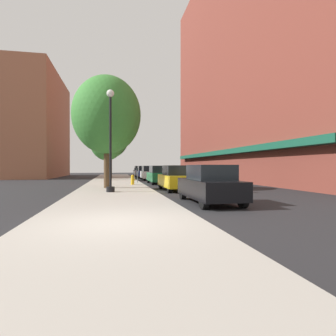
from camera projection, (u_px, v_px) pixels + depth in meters
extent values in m
plane|color=#232326|center=(158.00, 183.00, 25.69)|extent=(90.00, 90.00, 0.00)
cube|color=#A8A399|center=(114.00, 183.00, 25.90)|extent=(4.80, 50.00, 0.12)
cube|color=brown|center=(247.00, 57.00, 31.65)|extent=(6.00, 40.00, 28.37)
cube|color=#144C38|center=(220.00, 153.00, 31.07)|extent=(0.90, 34.00, 0.50)
cube|color=#9E6047|center=(39.00, 126.00, 41.39)|extent=(6.00, 18.00, 15.15)
cube|color=#144C38|center=(15.00, 156.00, 40.77)|extent=(0.90, 15.30, 0.50)
cylinder|color=black|center=(111.00, 189.00, 15.93)|extent=(0.48, 0.48, 0.30)
cylinder|color=black|center=(110.00, 142.00, 15.91)|extent=(0.14, 0.14, 5.20)
sphere|color=silver|center=(110.00, 93.00, 15.90)|extent=(0.44, 0.44, 0.44)
cylinder|color=gold|center=(133.00, 181.00, 22.30)|extent=(0.26, 0.26, 0.62)
sphere|color=gold|center=(133.00, 176.00, 22.30)|extent=(0.24, 0.24, 0.24)
cylinder|color=gold|center=(134.00, 180.00, 22.33)|extent=(0.12, 0.10, 0.10)
cylinder|color=slate|center=(137.00, 177.00, 25.11)|extent=(0.06, 0.06, 1.05)
cube|color=#33383D|center=(137.00, 170.00, 25.11)|extent=(0.14, 0.09, 0.26)
cylinder|color=slate|center=(135.00, 176.00, 28.19)|extent=(0.06, 0.06, 1.05)
cube|color=#33383D|center=(135.00, 169.00, 28.19)|extent=(0.14, 0.09, 0.26)
cylinder|color=#4C3823|center=(107.00, 167.00, 30.23)|extent=(0.40, 0.40, 2.85)
ellipsoid|color=#387F33|center=(107.00, 141.00, 30.21)|extent=(3.67, 3.67, 4.22)
cylinder|color=#422D1E|center=(110.00, 164.00, 34.84)|extent=(0.40, 0.40, 3.48)
ellipsoid|color=#387F33|center=(110.00, 137.00, 34.82)|extent=(4.64, 4.64, 5.34)
cylinder|color=#4C3823|center=(107.00, 164.00, 18.99)|extent=(0.40, 0.40, 3.27)
ellipsoid|color=#387F33|center=(107.00, 115.00, 18.97)|extent=(4.67, 4.67, 5.36)
cylinder|color=black|center=(183.00, 193.00, 13.37)|extent=(0.22, 0.64, 0.64)
cylinder|color=black|center=(213.00, 192.00, 13.67)|extent=(0.22, 0.64, 0.64)
cylinder|color=black|center=(204.00, 201.00, 10.23)|extent=(0.22, 0.64, 0.64)
cylinder|color=black|center=(243.00, 200.00, 10.53)|extent=(0.22, 0.64, 0.64)
cube|color=black|center=(209.00, 188.00, 11.95)|extent=(1.80, 4.30, 0.76)
cube|color=black|center=(211.00, 172.00, 11.80)|extent=(1.56, 2.20, 0.64)
cylinder|color=black|center=(161.00, 184.00, 19.70)|extent=(0.22, 0.64, 0.64)
cylinder|color=black|center=(182.00, 184.00, 20.00)|extent=(0.22, 0.64, 0.64)
cylinder|color=black|center=(169.00, 188.00, 16.56)|extent=(0.22, 0.64, 0.64)
cylinder|color=black|center=(194.00, 187.00, 16.86)|extent=(0.22, 0.64, 0.64)
cube|color=gold|center=(176.00, 181.00, 18.28)|extent=(1.80, 4.30, 0.76)
cube|color=black|center=(177.00, 170.00, 18.13)|extent=(1.56, 2.20, 0.64)
cylinder|color=black|center=(148.00, 180.00, 26.66)|extent=(0.22, 0.64, 0.64)
cylinder|color=black|center=(164.00, 179.00, 26.96)|extent=(0.22, 0.64, 0.64)
cylinder|color=black|center=(153.00, 181.00, 23.52)|extent=(0.22, 0.64, 0.64)
cylinder|color=black|center=(171.00, 181.00, 23.82)|extent=(0.22, 0.64, 0.64)
cube|color=#196638|center=(159.00, 177.00, 25.24)|extent=(1.80, 4.30, 0.76)
cube|color=black|center=(159.00, 169.00, 25.09)|extent=(1.56, 2.20, 0.64)
cylinder|color=black|center=(141.00, 177.00, 33.54)|extent=(0.22, 0.64, 0.64)
cylinder|color=black|center=(154.00, 177.00, 33.84)|extent=(0.22, 0.64, 0.64)
cylinder|color=black|center=(144.00, 178.00, 30.40)|extent=(0.22, 0.64, 0.64)
cylinder|color=black|center=(158.00, 178.00, 30.70)|extent=(0.22, 0.64, 0.64)
cube|color=silver|center=(149.00, 175.00, 32.12)|extent=(1.80, 4.30, 0.76)
cube|color=black|center=(149.00, 169.00, 31.97)|extent=(1.56, 2.20, 0.64)
cylinder|color=black|center=(137.00, 175.00, 39.36)|extent=(0.22, 0.64, 0.64)
cylinder|color=black|center=(148.00, 175.00, 39.66)|extent=(0.22, 0.64, 0.64)
cylinder|color=black|center=(139.00, 176.00, 36.22)|extent=(0.22, 0.64, 0.64)
cylinder|color=black|center=(151.00, 176.00, 36.52)|extent=(0.22, 0.64, 0.64)
cube|color=#1E389E|center=(144.00, 173.00, 37.94)|extent=(1.80, 4.30, 0.76)
cube|color=black|center=(144.00, 168.00, 37.78)|extent=(1.56, 2.20, 0.64)
cylinder|color=black|center=(134.00, 174.00, 45.47)|extent=(0.22, 0.64, 0.64)
cylinder|color=black|center=(143.00, 174.00, 45.78)|extent=(0.22, 0.64, 0.64)
cylinder|color=black|center=(136.00, 175.00, 42.33)|extent=(0.22, 0.64, 0.64)
cylinder|color=black|center=(146.00, 175.00, 42.64)|extent=(0.22, 0.64, 0.64)
cube|color=#B2B2BA|center=(140.00, 172.00, 44.05)|extent=(1.80, 4.30, 0.76)
cube|color=black|center=(140.00, 168.00, 43.90)|extent=(1.56, 2.20, 0.64)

